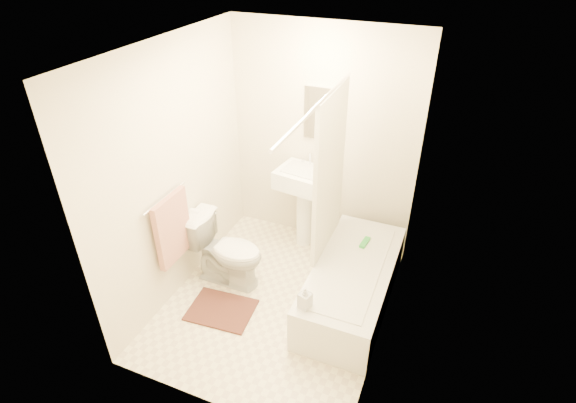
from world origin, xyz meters
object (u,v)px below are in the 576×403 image
at_px(sink, 303,205).
at_px(soap_bottle, 305,297).
at_px(bathtub, 352,284).
at_px(bath_mat, 221,310).
at_px(toilet, 227,251).

height_order(sink, soap_bottle, sink).
distance_m(sink, soap_bottle, 1.45).
bearing_deg(bathtub, bath_mat, -151.87).
xyz_separation_m(sink, bathtub, (0.76, -0.70, -0.30)).
xyz_separation_m(sink, bath_mat, (-0.34, -1.29, -0.51)).
distance_m(toilet, bath_mat, 0.58).
height_order(bath_mat, soap_bottle, soap_bottle).
xyz_separation_m(bathtub, bath_mat, (-1.10, -0.59, -0.21)).
bearing_deg(soap_bottle, bath_mat, 175.88).
xyz_separation_m(bath_mat, soap_bottle, (0.86, -0.06, 0.54)).
height_order(toilet, bathtub, toilet).
bearing_deg(soap_bottle, sink, 111.14).
xyz_separation_m(toilet, bathtub, (1.25, 0.16, -0.14)).
bearing_deg(bath_mat, bathtub, 28.13).
distance_m(bath_mat, soap_bottle, 1.02).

